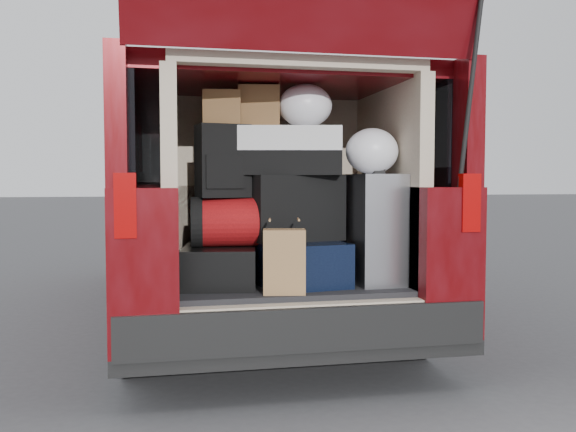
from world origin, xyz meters
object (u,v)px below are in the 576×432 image
Objects in this scene: navy_hardshell at (297,262)px; kraft_bag at (284,261)px; black_hardshell at (220,265)px; silver_roller at (373,229)px; black_soft_case at (294,208)px; twotone_duffel at (287,151)px; backpack at (223,161)px; red_duffel at (229,222)px.

kraft_bag is (-0.13, -0.28, 0.05)m from navy_hardshell.
navy_hardshell is at bearing 1.31° from black_hardshell.
silver_roller is 0.47m from black_soft_case.
silver_roller is at bearing -2.88° from twotone_duffel.
navy_hardshell is at bearing -97.67° from black_soft_case.
twotone_duffel is at bearing 174.07° from black_soft_case.
backpack is at bearing 170.78° from silver_roller.
black_soft_case is at bearing 161.19° from silver_roller.
red_duffel reaches higher than black_hardshell.
twotone_duffel reaches higher than navy_hardshell.
black_soft_case is 0.32m from twotone_duffel.
silver_roller is 0.66m from twotone_duffel.
red_duffel is 0.34m from backpack.
red_duffel is at bearing 139.23° from kraft_bag.
backpack is at bearing 168.74° from red_duffel.
backpack is at bearing 166.08° from navy_hardshell.
twotone_duffel is (0.37, 0.03, 0.06)m from backpack.
black_soft_case is (-0.00, 0.07, 0.31)m from navy_hardshell.
red_duffel is at bearing -162.63° from twotone_duffel.
twotone_duffel reaches higher than silver_roller.
black_soft_case reaches higher than black_hardshell.
black_soft_case is at bearing 85.46° from navy_hardshell.
navy_hardshell is 0.90× the size of silver_roller.
black_hardshell is at bearing 164.76° from navy_hardshell.
kraft_bag is 0.65× the size of black_soft_case.
kraft_bag is 0.44m from red_duffel.
red_duffel reaches higher than navy_hardshell.
twotone_duffel reaches higher than kraft_bag.
black_hardshell is 0.43m from navy_hardshell.
backpack reaches higher than twotone_duffel.
navy_hardshell is (0.43, -0.05, 0.01)m from black_hardshell.
kraft_bag reaches higher than navy_hardshell.
twotone_duffel is (-0.04, 0.07, 0.63)m from navy_hardshell.
black_hardshell is 0.53m from black_soft_case.
red_duffel is (-0.25, 0.31, 0.19)m from kraft_bag.
silver_roller is 1.20× the size of black_soft_case.
black_soft_case is at bearing 16.75° from twotone_duffel.
black_hardshell is at bearing -166.43° from twotone_duffel.
backpack is (-0.28, 0.32, 0.52)m from kraft_bag.
kraft_bag is at bearing -123.20° from navy_hardshell.
black_hardshell is at bearing 137.50° from backpack.
red_duffel is 0.38m from black_soft_case.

